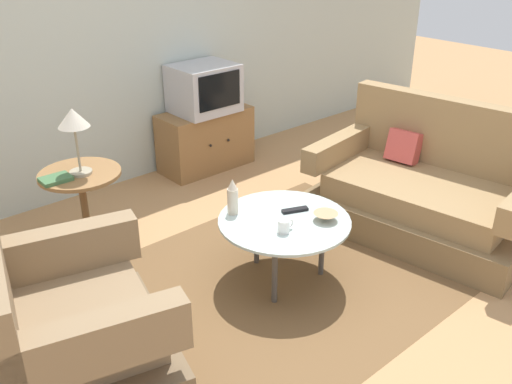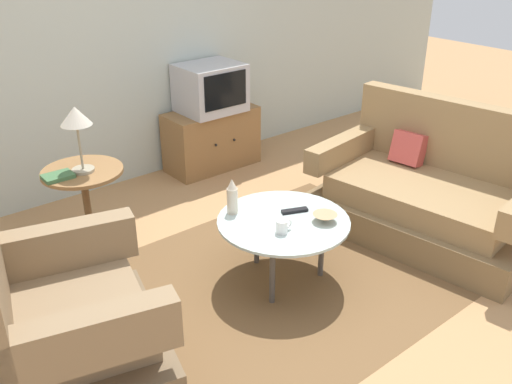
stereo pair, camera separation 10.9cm
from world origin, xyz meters
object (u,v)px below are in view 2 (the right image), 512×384
(armchair, at_px, (66,330))
(book, at_px, (58,176))
(bowl, at_px, (325,218))
(tv_remote_dark, at_px, (295,211))
(vase, at_px, (232,197))
(table_lamp, at_px, (76,121))
(tv_stand, at_px, (212,139))
(television, at_px, (210,88))
(mug, at_px, (282,226))
(coffee_table, at_px, (283,225))
(side_table, at_px, (85,193))
(couch, at_px, (429,195))

(armchair, distance_m, book, 1.22)
(bowl, height_order, book, book)
(tv_remote_dark, bearing_deg, vase, 164.66)
(table_lamp, relative_size, tv_remote_dark, 2.54)
(table_lamp, xyz_separation_m, vase, (0.61, -0.84, -0.42))
(tv_stand, distance_m, television, 0.49)
(mug, distance_m, tv_remote_dark, 0.28)
(vase, xyz_separation_m, tv_remote_dark, (0.32, -0.25, -0.11))
(table_lamp, height_order, tv_remote_dark, table_lamp)
(tv_stand, bearing_deg, bowl, -105.46)
(bowl, relative_size, book, 0.81)
(bowl, bearing_deg, mug, 167.36)
(book, bearing_deg, tv_stand, 23.39)
(tv_stand, distance_m, bowl, 2.08)
(mug, xyz_separation_m, bowl, (0.30, -0.07, -0.02))
(armchair, relative_size, coffee_table, 1.37)
(side_table, xyz_separation_m, vase, (0.61, -0.87, 0.11))
(armchair, bearing_deg, tv_stand, 144.49)
(armchair, bearing_deg, tv_remote_dark, 104.93)
(vase, relative_size, tv_remote_dark, 1.36)
(couch, relative_size, table_lamp, 3.75)
(tv_stand, relative_size, bowl, 5.52)
(armchair, bearing_deg, television, 144.39)
(armchair, height_order, mug, armchair)
(vase, xyz_separation_m, book, (-0.79, 0.84, 0.07))
(tv_stand, distance_m, book, 1.88)
(bowl, bearing_deg, table_lamp, 127.25)
(coffee_table, bearing_deg, tv_stand, 67.94)
(vase, distance_m, book, 1.15)
(television, relative_size, table_lamp, 1.23)
(coffee_table, distance_m, table_lamp, 1.49)
(side_table, bearing_deg, tv_stand, 23.60)
(armchair, relative_size, mug, 9.89)
(armchair, relative_size, table_lamp, 2.56)
(side_table, xyz_separation_m, table_lamp, (-0.00, -0.03, 0.53))
(couch, xyz_separation_m, table_lamp, (-2.06, 1.34, 0.68))
(television, distance_m, bowl, 2.09)
(television, distance_m, mug, 2.12)
(book, bearing_deg, television, 23.21)
(armchair, xyz_separation_m, book, (0.45, 1.09, 0.33))
(vase, height_order, book, vase)
(tv_stand, height_order, tv_remote_dark, tv_stand)
(armchair, relative_size, tv_remote_dark, 6.50)
(armchair, relative_size, side_table, 1.85)
(armchair, xyz_separation_m, coffee_table, (1.43, -0.03, 0.11))
(table_lamp, bearing_deg, side_table, 88.17)
(table_lamp, bearing_deg, armchair, -119.88)
(armchair, height_order, television, television)
(vase, xyz_separation_m, mug, (0.08, -0.39, -0.07))
(vase, height_order, tv_remote_dark, vase)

